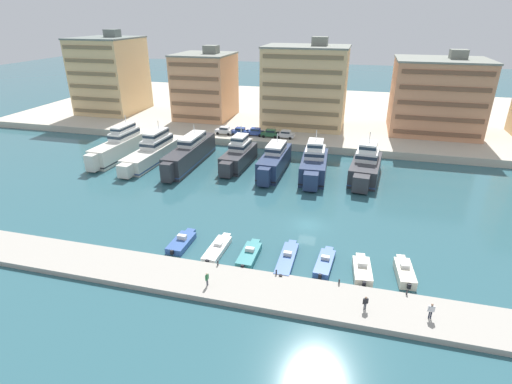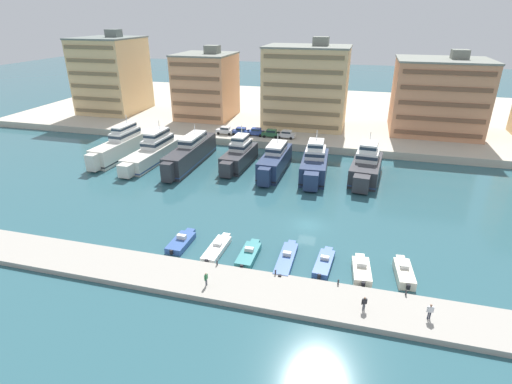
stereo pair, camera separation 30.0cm
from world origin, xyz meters
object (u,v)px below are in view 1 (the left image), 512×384
Objects in this scene: yacht_ivory_far_left at (122,146)px; yacht_navy_center at (274,161)px; yacht_ivory_left at (154,150)px; yacht_charcoal_center_left at (238,155)px; motorboat_blue_far_left at (182,242)px; car_white_center at (285,134)px; car_blue_left at (240,131)px; pedestrian_near_edge at (431,310)px; pedestrian_far_side at (366,302)px; car_green_center_left at (270,133)px; yacht_navy_center_right at (314,164)px; motorboat_blue_center_left at (287,259)px; motorboat_cream_center_right at (362,270)px; motorboat_white_left at (218,248)px; yacht_charcoal_mid_right at (366,166)px; car_white_far_left at (224,130)px; car_blue_mid_left at (255,131)px; pedestrian_mid_deck at (207,278)px; yacht_charcoal_mid_left at (190,153)px; motorboat_cream_mid_right at (404,272)px; motorboat_blue_center at (325,262)px; motorboat_teal_mid_left at (249,254)px.

yacht_navy_center is at bearing -0.96° from yacht_ivory_far_left.
yacht_charcoal_center_left is at bearing 4.08° from yacht_ivory_left.
car_white_center is at bearing 83.88° from motorboat_blue_far_left.
yacht_navy_center is 20.95m from car_blue_left.
pedestrian_near_edge is 1.12× the size of pedestrian_far_side.
motorboat_blue_far_left is 46.29m from car_green_center_left.
yacht_ivory_left reaches higher than car_white_center.
yacht_navy_center_right is 1.89× the size of motorboat_blue_center_left.
motorboat_blue_center_left is (0.43, -29.04, -1.99)m from yacht_navy_center_right.
motorboat_cream_center_right reaches higher than motorboat_blue_center_left.
motorboat_cream_center_right is (18.00, -0.45, 0.19)m from motorboat_white_left.
motorboat_cream_center_right is (0.09, -30.92, -1.75)m from yacht_charcoal_mid_right.
car_white_far_left is at bearing 118.08° from yacht_charcoal_center_left.
yacht_charcoal_center_left reaches higher than yacht_navy_center.
car_blue_mid_left is 3.73m from car_green_center_left.
pedestrian_mid_deck is at bearing -73.10° from car_white_far_left.
yacht_charcoal_mid_left is 3.53× the size of motorboat_cream_mid_right.
yacht_ivory_far_left reaches higher than motorboat_blue_far_left.
car_blue_left is at bearing 38.40° from yacht_ivory_far_left.
motorboat_blue_far_left reaches higher than motorboat_blue_center.
car_white_center is 57.02m from pedestrian_far_side.
pedestrian_far_side is at bearing -61.39° from car_blue_left.
yacht_ivory_left is at bearing -2.05° from yacht_ivory_far_left.
yacht_charcoal_mid_left is at bearing 111.05° from motorboat_blue_far_left.
pedestrian_mid_deck is (0.54, -36.89, -0.57)m from yacht_navy_center.
motorboat_cream_center_right is at bearing -9.95° from motorboat_blue_center.
motorboat_white_left is at bearing -72.26° from car_white_far_left.
pedestrian_mid_deck is (-12.02, -8.07, 1.23)m from motorboat_blue_center.
motorboat_blue_center_left is 2.01× the size of car_blue_left.
motorboat_white_left is at bearing -81.04° from car_blue_mid_left.
motorboat_teal_mid_left is 4.03× the size of pedestrian_mid_deck.
motorboat_cream_mid_right is (27.82, 0.13, 0.14)m from motorboat_blue_far_left.
pedestrian_far_side reaches higher than motorboat_white_left.
motorboat_teal_mid_left is at bearing -39.66° from yacht_ivory_far_left.
yacht_navy_center_right is 0.98× the size of yacht_charcoal_mid_right.
yacht_ivory_left is at bearing -175.92° from yacht_charcoal_center_left.
motorboat_cream_center_right is at bearing 24.01° from pedestrian_mid_deck.
yacht_ivory_left is at bearing 176.54° from yacht_charcoal_mid_left.
yacht_charcoal_center_left reaches higher than motorboat_blue_far_left.
yacht_navy_center_right is at bearing -63.58° from car_white_center.
yacht_navy_center is 2.73× the size of motorboat_cream_mid_right.
yacht_ivory_far_left is 1.23× the size of yacht_navy_center.
motorboat_cream_center_right is at bearing -0.40° from motorboat_teal_mid_left.
yacht_navy_center_right is (24.73, -0.01, 0.01)m from yacht_charcoal_mid_left.
motorboat_blue_far_left is at bearing -179.73° from motorboat_cream_mid_right.
yacht_charcoal_center_left is 2.42× the size of motorboat_blue_far_left.
yacht_charcoal_center_left reaches higher than motorboat_white_left.
motorboat_blue_center is (9.28, 0.67, -0.06)m from motorboat_teal_mid_left.
yacht_ivory_far_left is 4.87× the size of car_white_center.
yacht_navy_center_right reaches higher than car_blue_left.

